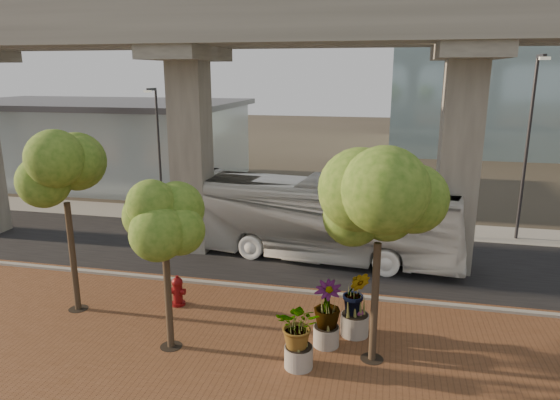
# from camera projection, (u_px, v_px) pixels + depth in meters

# --- Properties ---
(ground) EXTENTS (160.00, 160.00, 0.00)m
(ground) POSITION_uv_depth(u_px,v_px,m) (308.00, 274.00, 21.58)
(ground) COLOR #373228
(ground) RESTS_ON ground
(brick_plaza) EXTENTS (70.00, 13.00, 0.06)m
(brick_plaza) POSITION_uv_depth(u_px,v_px,m) (262.00, 383.00, 14.01)
(brick_plaza) COLOR brown
(brick_plaza) RESTS_ON ground
(asphalt_road) EXTENTS (90.00, 8.00, 0.04)m
(asphalt_road) POSITION_uv_depth(u_px,v_px,m) (315.00, 258.00, 23.47)
(asphalt_road) COLOR black
(asphalt_road) RESTS_ON ground
(curb_strip) EXTENTS (70.00, 0.25, 0.16)m
(curb_strip) POSITION_uv_depth(u_px,v_px,m) (300.00, 292.00, 19.67)
(curb_strip) COLOR #99978E
(curb_strip) RESTS_ON ground
(far_sidewalk) EXTENTS (90.00, 3.00, 0.06)m
(far_sidewalk) POSITION_uv_depth(u_px,v_px,m) (330.00, 224.00, 28.66)
(far_sidewalk) COLOR #99978E
(far_sidewalk) RESTS_ON ground
(transit_viaduct) EXTENTS (72.00, 5.60, 12.40)m
(transit_viaduct) POSITION_uv_depth(u_px,v_px,m) (318.00, 101.00, 21.66)
(transit_viaduct) COLOR #9A978C
(transit_viaduct) RESTS_ON ground
(station_pavilion) EXTENTS (23.00, 13.00, 6.30)m
(station_pavilion) POSITION_uv_depth(u_px,v_px,m) (96.00, 140.00, 40.12)
(station_pavilion) COLOR silver
(station_pavilion) RESTS_ON ground
(transit_bus) EXTENTS (13.84, 4.65, 3.78)m
(transit_bus) POSITION_uv_depth(u_px,v_px,m) (314.00, 218.00, 23.28)
(transit_bus) COLOR white
(transit_bus) RESTS_ON ground
(fire_hydrant) EXTENTS (0.58, 0.52, 1.16)m
(fire_hydrant) POSITION_uv_depth(u_px,v_px,m) (178.00, 291.00, 18.50)
(fire_hydrant) COLOR #670B0D
(fire_hydrant) RESTS_ON ground
(planter_front) EXTENTS (1.87, 1.87, 2.06)m
(planter_front) POSITION_uv_depth(u_px,v_px,m) (299.00, 328.00, 14.40)
(planter_front) COLOR #A59E95
(planter_front) RESTS_ON ground
(planter_right) EXTENTS (2.01, 2.01, 2.15)m
(planter_right) POSITION_uv_depth(u_px,v_px,m) (327.00, 308.00, 15.56)
(planter_right) COLOR gray
(planter_right) RESTS_ON ground
(planter_left) EXTENTS (2.06, 2.06, 2.26)m
(planter_left) POSITION_uv_depth(u_px,v_px,m) (356.00, 296.00, 16.20)
(planter_left) COLOR gray
(planter_left) RESTS_ON ground
(street_tree_far_west) EXTENTS (3.42, 3.42, 6.60)m
(street_tree_far_west) POSITION_uv_depth(u_px,v_px,m) (64.00, 175.00, 17.06)
(street_tree_far_west) COLOR #473A28
(street_tree_far_west) RESTS_ON ground
(street_tree_near_west) EXTENTS (2.99, 2.99, 5.57)m
(street_tree_near_west) POSITION_uv_depth(u_px,v_px,m) (164.00, 220.00, 14.77)
(street_tree_near_west) COLOR #473A28
(street_tree_near_west) RESTS_ON ground
(street_tree_near_east) EXTENTS (3.52, 3.52, 6.35)m
(street_tree_near_east) POSITION_uv_depth(u_px,v_px,m) (380.00, 209.00, 13.94)
(street_tree_near_east) COLOR #473A28
(street_tree_near_east) RESTS_ON ground
(streetlamp_west) EXTENTS (0.38, 1.10, 7.62)m
(streetlamp_west) POSITION_uv_depth(u_px,v_px,m) (158.00, 146.00, 28.34)
(streetlamp_west) COLOR #2A2B2F
(streetlamp_west) RESTS_ON ground
(streetlamp_east) EXTENTS (0.46, 1.34, 9.27)m
(streetlamp_east) POSITION_uv_depth(u_px,v_px,m) (529.00, 136.00, 24.68)
(streetlamp_east) COLOR #2A2A2F
(streetlamp_east) RESTS_ON ground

